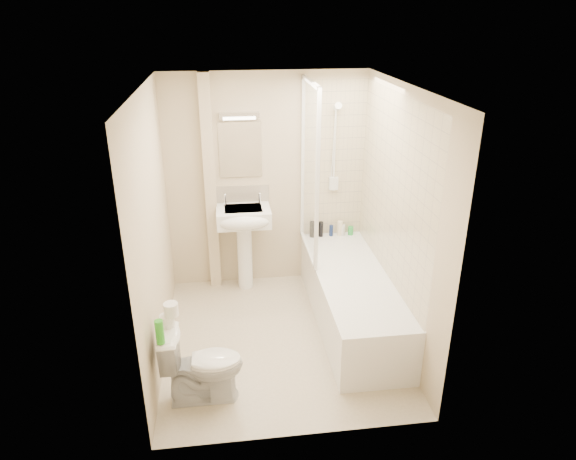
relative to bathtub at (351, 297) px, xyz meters
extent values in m
plane|color=beige|center=(-0.75, -0.20, -0.29)|extent=(2.50, 2.50, 0.00)
cube|color=beige|center=(-0.75, 1.05, 0.91)|extent=(2.20, 0.02, 2.40)
cube|color=beige|center=(-1.85, -0.20, 0.91)|extent=(0.02, 2.50, 2.40)
cube|color=beige|center=(0.35, -0.20, 0.91)|extent=(0.02, 2.50, 2.40)
cube|color=white|center=(-0.75, -0.20, 2.11)|extent=(2.20, 2.50, 0.02)
cube|color=beige|center=(0.00, 1.04, 1.14)|extent=(0.70, 0.01, 1.75)
cube|color=beige|center=(0.34, 0.00, 1.14)|extent=(0.01, 2.10, 1.75)
cube|color=beige|center=(-1.37, 0.99, 0.91)|extent=(0.12, 0.12, 2.40)
cube|color=beige|center=(-1.03, 1.04, 0.74)|extent=(0.60, 0.02, 0.30)
cube|color=white|center=(-1.03, 1.04, 1.29)|extent=(0.46, 0.01, 0.60)
cube|color=silver|center=(-1.03, 1.02, 1.66)|extent=(0.42, 0.07, 0.07)
cube|color=white|center=(0.00, 0.00, -0.01)|extent=(0.70, 2.10, 0.55)
cube|color=white|center=(0.00, 0.00, 0.21)|extent=(0.56, 1.96, 0.05)
cube|color=white|center=(-0.35, 0.60, 1.16)|extent=(0.01, 0.90, 1.80)
cube|color=white|center=(-0.35, 1.03, 1.16)|extent=(0.04, 0.04, 1.80)
cube|color=white|center=(-0.35, 0.15, 1.16)|extent=(0.04, 0.04, 1.80)
cube|color=white|center=(-0.35, 0.60, 2.04)|extent=(0.04, 0.90, 0.04)
cube|color=white|center=(-0.35, 0.60, 0.28)|extent=(0.04, 0.90, 0.03)
cylinder|color=white|center=(0.00, 1.02, 1.26)|extent=(0.02, 0.02, 0.90)
cylinder|color=white|center=(0.00, 1.02, 0.81)|extent=(0.05, 0.05, 0.02)
cylinder|color=white|center=(0.00, 1.02, 1.71)|extent=(0.05, 0.05, 0.02)
cylinder|color=white|center=(0.00, 0.95, 1.74)|extent=(0.08, 0.11, 0.11)
cube|color=white|center=(0.00, 1.01, 0.88)|extent=(0.10, 0.05, 0.14)
cylinder|color=white|center=(-0.02, 0.99, 1.31)|extent=(0.01, 0.13, 0.84)
cylinder|color=white|center=(-1.03, 0.88, 0.10)|extent=(0.17, 0.17, 0.78)
cube|color=white|center=(-1.03, 0.85, 0.61)|extent=(0.58, 0.45, 0.18)
ellipsoid|color=white|center=(-1.03, 0.68, 0.61)|extent=(0.58, 0.25, 0.18)
cube|color=silver|center=(-1.03, 0.85, 0.67)|extent=(0.40, 0.29, 0.04)
cylinder|color=white|center=(-1.22, 0.96, 0.75)|extent=(0.03, 0.03, 0.10)
cylinder|color=white|center=(-0.84, 0.96, 0.75)|extent=(0.03, 0.03, 0.10)
sphere|color=white|center=(-1.22, 0.96, 0.81)|extent=(0.04, 0.04, 0.04)
sphere|color=white|center=(-0.84, 0.96, 0.81)|extent=(0.04, 0.04, 0.04)
cylinder|color=black|center=(-0.24, 0.96, 0.35)|extent=(0.06, 0.06, 0.19)
cylinder|color=black|center=(-0.14, 0.96, 0.35)|extent=(0.05, 0.05, 0.18)
cylinder|color=navy|center=(-0.02, 0.96, 0.33)|extent=(0.04, 0.04, 0.13)
cylinder|color=#F4E6BD|center=(0.08, 0.96, 0.35)|extent=(0.06, 0.06, 0.17)
cylinder|color=silver|center=(0.11, 0.96, 0.33)|extent=(0.06, 0.06, 0.13)
cylinder|color=green|center=(0.21, 0.96, 0.31)|extent=(0.06, 0.06, 0.10)
imported|color=white|center=(-1.47, -0.93, 0.04)|extent=(0.37, 0.65, 0.66)
cylinder|color=white|center=(-1.72, -0.84, 0.42)|extent=(0.12, 0.12, 0.10)
cylinder|color=white|center=(-1.68, -0.84, 0.52)|extent=(0.12, 0.12, 0.11)
cylinder|color=green|center=(-1.75, -1.06, 0.47)|extent=(0.06, 0.06, 0.20)
camera|label=1|loc=(-1.22, -4.36, 2.69)|focal=32.00mm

